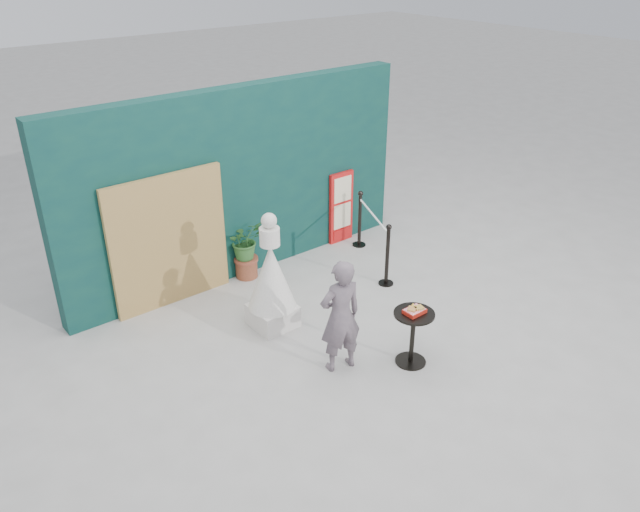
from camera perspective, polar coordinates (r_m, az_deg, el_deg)
The scene contains 10 objects.
ground at distance 8.36m, azimuth 5.24°, elevation -9.06°, with size 60.00×60.00×0.00m, color #ADAAA5.
back_wall at distance 9.85m, azimuth -7.19°, elevation 6.64°, with size 6.00×0.30×3.00m, color #0A2F2F.
bamboo_fence at distance 9.27m, azimuth -13.61°, elevation 1.34°, with size 1.80×0.08×2.00m, color tan.
woman at distance 7.71m, azimuth 1.88°, elevation -5.53°, with size 0.56×0.37×1.53m, color slate.
menu_board at distance 11.06m, azimuth 1.96°, elevation 4.46°, with size 0.50×0.07×1.30m.
statue at distance 8.59m, azimuth -4.46°, elevation -2.35°, with size 0.67×0.67×1.72m.
cafe_table at distance 8.01m, azimuth 8.50°, elevation -6.69°, with size 0.52×0.52×0.75m.
food_basket at distance 7.86m, azimuth 8.64°, elevation -4.93°, with size 0.26×0.19×0.11m.
planter at distance 9.94m, azimuth -6.87°, elevation 1.03°, with size 0.58×0.50×0.99m.
stanchion_barrier at distance 10.35m, azimuth 4.84°, elevation 1.76°, with size 0.84×1.54×1.03m.
Camera 1 is at (-4.80, -4.74, 4.93)m, focal length 35.00 mm.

